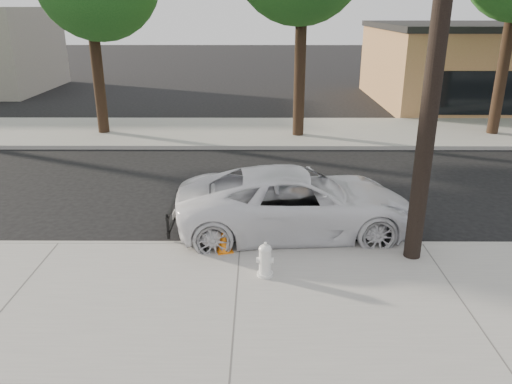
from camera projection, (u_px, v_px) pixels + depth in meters
ground at (243, 212)px, 12.99m from camera, size 120.00×120.00×0.00m
near_sidewalk at (236, 301)px, 8.94m from camera, size 90.00×4.40×0.15m
far_sidewalk at (249, 132)px, 20.93m from camera, size 90.00×5.00×0.15m
curb_near at (240, 246)px, 11.00m from camera, size 90.00×0.12×0.16m
utility_pole at (440, 26)px, 8.81m from camera, size 1.40×0.34×9.00m
police_cruiser at (297, 202)px, 11.56m from camera, size 5.71×2.95×1.54m
fire_hydrant at (265, 261)px, 9.53m from camera, size 0.34×0.32×0.65m
traffic_cone at (224, 238)px, 10.49m from camera, size 0.41×0.41×0.65m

